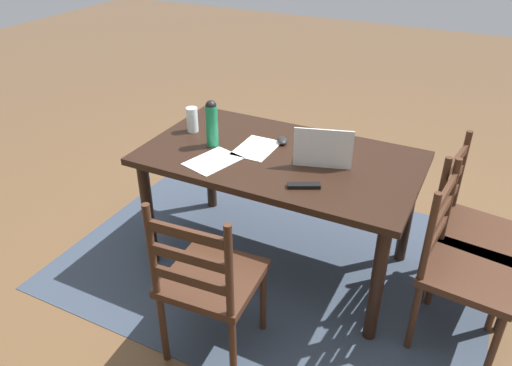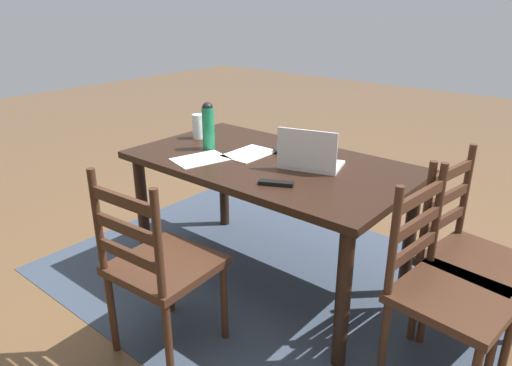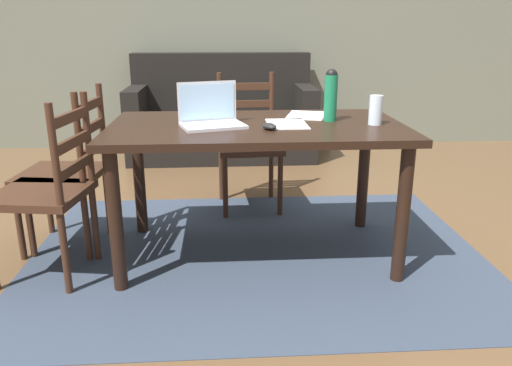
{
  "view_description": "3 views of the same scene",
  "coord_description": "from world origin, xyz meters",
  "px_view_note": "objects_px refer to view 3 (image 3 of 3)",
  "views": [
    {
      "loc": [
        -1.02,
        2.33,
        2.07
      ],
      "look_at": [
        0.15,
        0.01,
        0.54
      ],
      "focal_mm": 34.75,
      "sensor_mm": 36.0,
      "label": 1
    },
    {
      "loc": [
        -1.54,
        1.97,
        1.61
      ],
      "look_at": [
        0.1,
        -0.01,
        0.6
      ],
      "focal_mm": 32.94,
      "sensor_mm": 36.0,
      "label": 2
    },
    {
      "loc": [
        -0.18,
        -2.68,
        1.29
      ],
      "look_at": [
        -0.01,
        -0.08,
        0.46
      ],
      "focal_mm": 35.3,
      "sensor_mm": 36.0,
      "label": 3
    }
  ],
  "objects_px": {
    "dining_table": "(257,141)",
    "drinking_glass": "(376,110)",
    "water_bottle": "(331,94)",
    "chair_left_far": "(68,172)",
    "chair_far_head": "(249,144)",
    "couch": "(222,120)",
    "computer_mouse": "(269,126)",
    "laptop": "(211,115)",
    "tv_remote": "(210,114)",
    "chair_left_near": "(48,192)"
  },
  "relations": [
    {
      "from": "chair_left_far",
      "to": "chair_left_near",
      "type": "height_order",
      "value": "same"
    },
    {
      "from": "couch",
      "to": "tv_remote",
      "type": "xyz_separation_m",
      "value": [
        -0.07,
        -2.06,
        0.42
      ]
    },
    {
      "from": "chair_left_near",
      "to": "couch",
      "type": "height_order",
      "value": "couch"
    },
    {
      "from": "chair_far_head",
      "to": "drinking_glass",
      "type": "xyz_separation_m",
      "value": [
        0.63,
        -0.88,
        0.38
      ]
    },
    {
      "from": "chair_left_near",
      "to": "chair_far_head",
      "type": "height_order",
      "value": "same"
    },
    {
      "from": "computer_mouse",
      "to": "tv_remote",
      "type": "distance_m",
      "value": 0.53
    },
    {
      "from": "chair_left_near",
      "to": "drinking_glass",
      "type": "distance_m",
      "value": 1.76
    },
    {
      "from": "chair_left_near",
      "to": "couch",
      "type": "distance_m",
      "value": 2.68
    },
    {
      "from": "chair_left_near",
      "to": "laptop",
      "type": "xyz_separation_m",
      "value": [
        0.84,
        0.16,
        0.36
      ]
    },
    {
      "from": "water_bottle",
      "to": "dining_table",
      "type": "bearing_deg",
      "value": -171.11
    },
    {
      "from": "dining_table",
      "to": "couch",
      "type": "bearing_deg",
      "value": 94.71
    },
    {
      "from": "chair_left_far",
      "to": "chair_left_near",
      "type": "xyz_separation_m",
      "value": [
        -0.0,
        -0.36,
        0.0
      ]
    },
    {
      "from": "dining_table",
      "to": "chair_far_head",
      "type": "relative_size",
      "value": 1.67
    },
    {
      "from": "water_bottle",
      "to": "computer_mouse",
      "type": "distance_m",
      "value": 0.44
    },
    {
      "from": "chair_left_near",
      "to": "tv_remote",
      "type": "height_order",
      "value": "chair_left_near"
    },
    {
      "from": "chair_left_near",
      "to": "drinking_glass",
      "type": "bearing_deg",
      "value": 4.27
    },
    {
      "from": "tv_remote",
      "to": "couch",
      "type": "bearing_deg",
      "value": -28.47
    },
    {
      "from": "dining_table",
      "to": "tv_remote",
      "type": "xyz_separation_m",
      "value": [
        -0.26,
        0.27,
        0.11
      ]
    },
    {
      "from": "chair_left_far",
      "to": "couch",
      "type": "distance_m",
      "value": 2.34
    },
    {
      "from": "dining_table",
      "to": "laptop",
      "type": "distance_m",
      "value": 0.29
    },
    {
      "from": "couch",
      "to": "water_bottle",
      "type": "bearing_deg",
      "value": -75.1
    },
    {
      "from": "chair_left_near",
      "to": "water_bottle",
      "type": "relative_size",
      "value": 3.34
    },
    {
      "from": "chair_left_far",
      "to": "drinking_glass",
      "type": "bearing_deg",
      "value": -7.74
    },
    {
      "from": "chair_left_near",
      "to": "computer_mouse",
      "type": "height_order",
      "value": "chair_left_near"
    },
    {
      "from": "chair_left_far",
      "to": "tv_remote",
      "type": "distance_m",
      "value": 0.89
    },
    {
      "from": "tv_remote",
      "to": "dining_table",
      "type": "bearing_deg",
      "value": -163.48
    },
    {
      "from": "chair_far_head",
      "to": "computer_mouse",
      "type": "height_order",
      "value": "chair_far_head"
    },
    {
      "from": "chair_left_far",
      "to": "laptop",
      "type": "relative_size",
      "value": 2.57
    },
    {
      "from": "tv_remote",
      "to": "water_bottle",
      "type": "bearing_deg",
      "value": -134.09
    },
    {
      "from": "couch",
      "to": "drinking_glass",
      "type": "relative_size",
      "value": 11.47
    },
    {
      "from": "chair_far_head",
      "to": "couch",
      "type": "height_order",
      "value": "couch"
    },
    {
      "from": "laptop",
      "to": "computer_mouse",
      "type": "bearing_deg",
      "value": -22.23
    },
    {
      "from": "dining_table",
      "to": "drinking_glass",
      "type": "xyz_separation_m",
      "value": [
        0.63,
        -0.06,
        0.17
      ]
    },
    {
      "from": "chair_left_far",
      "to": "water_bottle",
      "type": "bearing_deg",
      "value": -4.24
    },
    {
      "from": "dining_table",
      "to": "couch",
      "type": "distance_m",
      "value": 2.37
    },
    {
      "from": "dining_table",
      "to": "computer_mouse",
      "type": "xyz_separation_m",
      "value": [
        0.05,
        -0.15,
        0.11
      ]
    },
    {
      "from": "chair_left_far",
      "to": "water_bottle",
      "type": "xyz_separation_m",
      "value": [
        1.49,
        -0.11,
        0.45
      ]
    },
    {
      "from": "dining_table",
      "to": "laptop",
      "type": "xyz_separation_m",
      "value": [
        -0.25,
        -0.03,
        0.15
      ]
    },
    {
      "from": "water_bottle",
      "to": "drinking_glass",
      "type": "height_order",
      "value": "water_bottle"
    },
    {
      "from": "chair_left_far",
      "to": "chair_far_head",
      "type": "relative_size",
      "value": 1.0
    },
    {
      "from": "drinking_glass",
      "to": "computer_mouse",
      "type": "bearing_deg",
      "value": -170.59
    },
    {
      "from": "chair_left_far",
      "to": "chair_far_head",
      "type": "xyz_separation_m",
      "value": [
        1.08,
        0.64,
        0.0
      ]
    },
    {
      "from": "computer_mouse",
      "to": "water_bottle",
      "type": "bearing_deg",
      "value": 4.27
    },
    {
      "from": "chair_left_near",
      "to": "tv_remote",
      "type": "distance_m",
      "value": 1.0
    },
    {
      "from": "water_bottle",
      "to": "laptop",
      "type": "bearing_deg",
      "value": -171.86
    },
    {
      "from": "water_bottle",
      "to": "drinking_glass",
      "type": "relative_size",
      "value": 1.82
    },
    {
      "from": "computer_mouse",
      "to": "tv_remote",
      "type": "bearing_deg",
      "value": 99.08
    },
    {
      "from": "water_bottle",
      "to": "chair_left_far",
      "type": "bearing_deg",
      "value": 175.76
    },
    {
      "from": "chair_left_far",
      "to": "chair_far_head",
      "type": "bearing_deg",
      "value": 30.83
    },
    {
      "from": "drinking_glass",
      "to": "water_bottle",
      "type": "bearing_deg",
      "value": 150.94
    }
  ]
}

